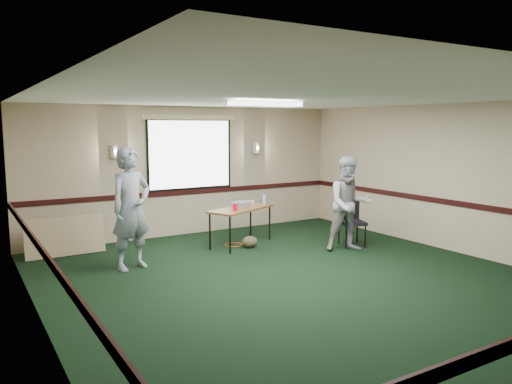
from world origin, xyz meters
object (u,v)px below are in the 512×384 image
conference_chair (350,217)px  person_left (131,209)px  person_right (349,204)px  projector (241,204)px  folding_table (241,210)px

conference_chair → person_left: 4.17m
conference_chair → person_right: (-0.33, -0.32, 0.33)m
projector → person_left: size_ratio=0.16×
projector → folding_table: bearing=-144.4°
person_left → person_right: size_ratio=1.13×
person_right → conference_chair: bearing=66.9°
conference_chair → person_right: person_right is taller
folding_table → projector: size_ratio=4.88×
projector → person_left: bearing=165.6°
person_left → person_right: 3.89m
projector → conference_chair: (1.77, -1.17, -0.24)m
projector → conference_chair: size_ratio=0.34×
folding_table → conference_chair: (1.80, -1.10, -0.13)m
folding_table → person_right: bearing=-68.9°
projector → person_right: 2.08m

